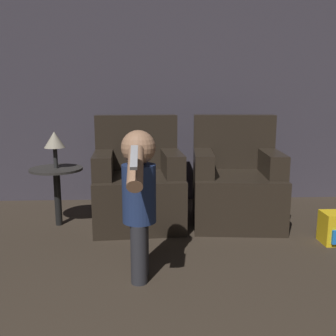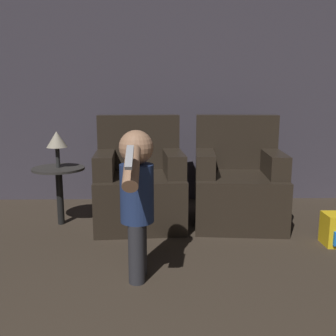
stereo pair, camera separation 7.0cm
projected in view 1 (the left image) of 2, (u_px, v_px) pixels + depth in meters
The scene contains 7 objects.
wall_back at pixel (153, 81), 3.99m from camera, with size 8.40×0.05×2.60m.
armchair_left at pixel (138, 185), 3.38m from camera, with size 0.82×0.82×0.96m.
armchair_right at pixel (236, 184), 3.42m from camera, with size 0.83×0.83×0.96m.
person_toddler at pixel (139, 194), 2.26m from camera, with size 0.21×0.64×0.94m.
toy_backpack at pixel (336, 228), 2.92m from camera, with size 0.23×0.21×0.25m.
side_table at pixel (57, 178), 3.28m from camera, with size 0.46×0.46×0.52m.
lamp at pixel (54, 141), 3.22m from camera, with size 0.18×0.18×0.32m.
Camera 1 is at (-0.02, 0.41, 1.14)m, focal length 40.00 mm.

